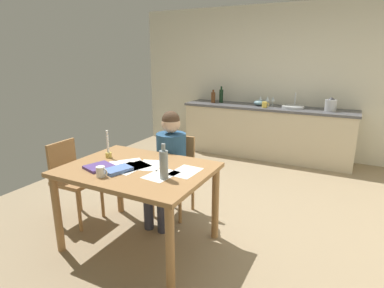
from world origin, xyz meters
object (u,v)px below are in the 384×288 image
(book_cookery, at_px, (99,167))
(bottle_vinegar, at_px, (221,96))
(dining_table, at_px, (138,178))
(sink_unit, at_px, (293,107))
(chair_side_empty, at_px, (73,177))
(wine_glass_by_kettle, at_px, (268,99))
(book_magazine, at_px, (118,170))
(chair_at_table, at_px, (175,171))
(mixing_bowl, at_px, (260,103))
(coffee_mug, at_px, (101,172))
(person_seated, at_px, (169,159))
(stovetop_kettle, at_px, (331,105))
(wine_bottle_on_table, at_px, (164,164))
(candlestick, at_px, (108,150))
(wine_glass_near_sink, at_px, (273,99))
(teacup_on_counter, at_px, (265,105))
(wine_glass_back_left, at_px, (261,98))
(bottle_oil, at_px, (213,97))

(book_cookery, relative_size, bottle_vinegar, 0.75)
(dining_table, bearing_deg, sink_unit, 76.42)
(chair_side_empty, xyz_separation_m, sink_unit, (1.70, 3.20, 0.43))
(wine_glass_by_kettle, bearing_deg, bottle_vinegar, -173.99)
(book_magazine, bearing_deg, dining_table, 80.24)
(chair_at_table, bearing_deg, mixing_bowl, 84.62)
(coffee_mug, bearing_deg, person_seated, 83.06)
(person_seated, relative_size, stovetop_kettle, 5.43)
(sink_unit, xyz_separation_m, stovetop_kettle, (0.57, -0.00, 0.08))
(dining_table, xyz_separation_m, wine_bottle_on_table, (0.36, -0.11, 0.23))
(candlestick, relative_size, wine_glass_near_sink, 1.79)
(candlestick, xyz_separation_m, mixing_bowl, (0.64, 3.19, 0.09))
(wine_glass_by_kettle, bearing_deg, candlestick, -102.68)
(wine_bottle_on_table, distance_m, stovetop_kettle, 3.52)
(book_cookery, relative_size, wine_bottle_on_table, 0.75)
(candlestick, bearing_deg, sink_unit, 68.97)
(mixing_bowl, distance_m, wine_glass_by_kettle, 0.17)
(person_seated, height_order, teacup_on_counter, person_seated)
(bottle_vinegar, xyz_separation_m, wine_glass_back_left, (0.72, 0.09, -0.02))
(book_magazine, height_order, sink_unit, sink_unit)
(chair_at_table, height_order, coffee_mug, chair_at_table)
(wine_glass_back_left, bearing_deg, book_cookery, -97.74)
(book_magazine, bearing_deg, book_cookery, -158.40)
(mixing_bowl, bearing_deg, person_seated, -94.94)
(bottle_vinegar, bearing_deg, mixing_bowl, -1.92)
(wine_bottle_on_table, distance_m, wine_glass_by_kettle, 3.52)
(chair_at_table, height_order, candlestick, candlestick)
(book_magazine, relative_size, sink_unit, 0.64)
(chair_at_table, relative_size, candlestick, 3.20)
(wine_bottle_on_table, bearing_deg, book_magazine, -173.66)
(bottle_oil, xyz_separation_m, wine_glass_by_kettle, (0.97, 0.18, 0.01))
(person_seated, relative_size, teacup_on_counter, 9.66)
(wine_bottle_on_table, bearing_deg, mixing_bowl, 92.47)
(wine_glass_back_left, bearing_deg, sink_unit, -13.78)
(coffee_mug, bearing_deg, bottle_vinegar, 96.22)
(bottle_oil, bearing_deg, stovetop_kettle, 0.90)
(chair_side_empty, relative_size, wine_glass_near_sink, 5.70)
(teacup_on_counter, bearing_deg, book_cookery, -101.08)
(dining_table, distance_m, wine_glass_near_sink, 3.45)
(person_seated, relative_size, candlestick, 4.34)
(wine_bottle_on_table, bearing_deg, coffee_mug, -157.17)
(candlestick, distance_m, book_magazine, 0.44)
(book_cookery, bearing_deg, wine_bottle_on_table, 23.24)
(chair_side_empty, xyz_separation_m, wine_glass_near_sink, (1.33, 3.35, 0.51))
(wine_bottle_on_table, relative_size, mixing_bowl, 1.38)
(wine_glass_by_kettle, bearing_deg, dining_table, -95.32)
(dining_table, relative_size, mixing_bowl, 6.08)
(dining_table, xyz_separation_m, coffee_mug, (-0.13, -0.32, 0.15))
(dining_table, bearing_deg, book_magazine, -118.46)
(dining_table, height_order, wine_bottle_on_table, wine_bottle_on_table)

